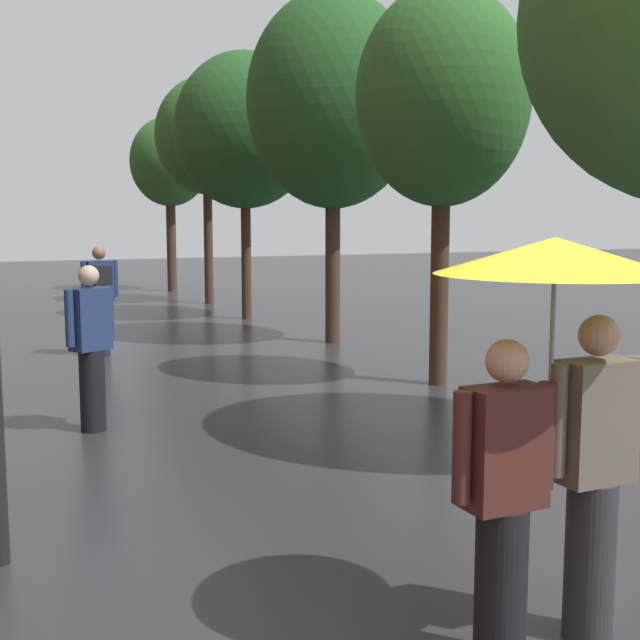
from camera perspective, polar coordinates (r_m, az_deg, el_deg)
street_tree_1 at (r=10.96m, az=8.44°, el=14.83°), size 2.22×2.22×5.09m
street_tree_2 at (r=14.53m, az=0.90°, el=14.80°), size 2.95×2.95×5.97m
street_tree_3 at (r=17.92m, az=-5.19°, el=12.81°), size 2.98×2.98×5.61m
street_tree_4 at (r=21.19m, az=-7.80°, el=12.38°), size 2.55×2.55×5.62m
street_tree_5 at (r=24.85m, az=-10.30°, el=10.59°), size 2.29×2.29×5.06m
couple_under_umbrella at (r=4.26m, az=15.71°, el=-3.64°), size 1.18×1.18×2.10m
pedestrian_walking_midground at (r=8.78m, az=-15.52°, el=-1.58°), size 0.52×0.44×1.71m
pedestrian_walking_far at (r=13.50m, az=-14.84°, el=1.48°), size 0.58×0.37×1.73m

